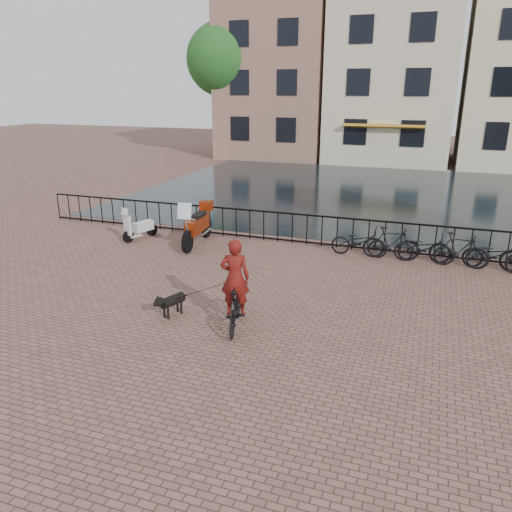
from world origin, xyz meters
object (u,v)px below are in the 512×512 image
(motorcycle, at_px, (197,220))
(scooter, at_px, (140,222))
(dog, at_px, (173,303))
(cyclist, at_px, (235,290))

(motorcycle, relative_size, scooter, 1.72)
(dog, bearing_deg, cyclist, 17.07)
(dog, height_order, scooter, scooter)
(cyclist, relative_size, dog, 2.60)
(dog, distance_m, motorcycle, 5.42)
(cyclist, height_order, motorcycle, cyclist)
(cyclist, bearing_deg, scooter, -56.87)
(cyclist, xyz_separation_m, dog, (-1.59, 0.11, -0.60))
(motorcycle, bearing_deg, cyclist, -61.89)
(dog, relative_size, scooter, 0.66)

